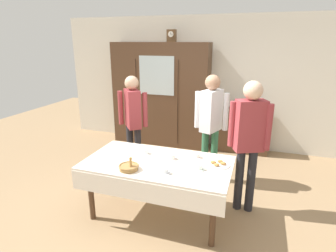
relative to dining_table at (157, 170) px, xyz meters
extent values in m
plane|color=#997A56|center=(0.00, 0.24, -0.66)|extent=(12.00, 12.00, 0.00)
cube|color=silver|center=(0.00, 2.89, 0.69)|extent=(6.40, 0.10, 2.70)
cylinder|color=#4C3321|center=(-0.77, -0.32, -0.30)|extent=(0.07, 0.07, 0.73)
cylinder|color=#4C3321|center=(0.77, -0.32, -0.30)|extent=(0.07, 0.07, 0.73)
cylinder|color=#4C3321|center=(-0.77, 0.39, -0.30)|extent=(0.07, 0.07, 0.73)
cylinder|color=#4C3321|center=(0.77, 0.39, -0.30)|extent=(0.07, 0.07, 0.73)
cube|color=silver|center=(0.00, 0.04, 0.08)|extent=(1.82, 0.99, 0.03)
cube|color=silver|center=(0.00, -0.46, -0.05)|extent=(1.82, 0.01, 0.24)
cube|color=#4C3321|center=(-0.90, 2.59, 0.43)|extent=(2.07, 0.45, 2.17)
cube|color=silver|center=(-0.90, 2.36, 0.86)|extent=(0.75, 0.01, 0.78)
cube|color=black|center=(-1.36, 2.36, 0.32)|extent=(0.01, 0.01, 1.74)
cube|color=black|center=(-0.44, 2.36, 0.32)|extent=(0.01, 0.01, 1.74)
cube|color=brown|center=(-0.65, 2.59, 1.63)|extent=(0.18, 0.10, 0.24)
cylinder|color=white|center=(-0.65, 2.54, 1.66)|extent=(0.11, 0.01, 0.11)
cube|color=black|center=(-0.65, 2.53, 1.68)|extent=(0.00, 0.00, 0.04)
cube|color=black|center=(-0.63, 2.53, 1.66)|extent=(0.05, 0.00, 0.00)
cube|color=#4C3321|center=(0.83, 2.64, -0.22)|extent=(1.08, 0.35, 0.89)
cube|color=#3D754C|center=(0.83, 2.64, 0.24)|extent=(0.15, 0.21, 0.03)
cube|color=#664C7A|center=(0.83, 2.64, 0.27)|extent=(0.14, 0.18, 0.03)
cube|color=#664C7A|center=(0.83, 2.64, 0.29)|extent=(0.14, 0.20, 0.02)
cylinder|color=white|center=(0.43, 0.32, 0.10)|extent=(0.13, 0.13, 0.01)
cylinder|color=white|center=(0.43, 0.32, 0.13)|extent=(0.08, 0.08, 0.05)
torus|color=white|center=(0.47, 0.32, 0.14)|extent=(0.04, 0.01, 0.04)
cylinder|color=white|center=(0.15, 0.17, 0.10)|extent=(0.13, 0.13, 0.01)
cylinder|color=white|center=(0.15, 0.17, 0.13)|extent=(0.08, 0.08, 0.05)
torus|color=white|center=(0.18, 0.17, 0.14)|extent=(0.04, 0.01, 0.04)
cylinder|color=#47230F|center=(0.15, 0.17, 0.16)|extent=(0.06, 0.06, 0.01)
cylinder|color=silver|center=(0.54, -0.01, 0.10)|extent=(0.13, 0.13, 0.01)
cylinder|color=silver|center=(0.54, -0.01, 0.13)|extent=(0.08, 0.08, 0.05)
torus|color=silver|center=(0.58, -0.01, 0.14)|extent=(0.04, 0.01, 0.04)
cylinder|color=#47230F|center=(0.54, -0.01, 0.16)|extent=(0.06, 0.06, 0.01)
cylinder|color=white|center=(0.19, -0.23, 0.10)|extent=(0.13, 0.13, 0.01)
cylinder|color=white|center=(0.19, -0.23, 0.13)|extent=(0.08, 0.08, 0.05)
torus|color=white|center=(0.23, -0.23, 0.14)|extent=(0.04, 0.01, 0.04)
cylinder|color=white|center=(-0.24, 0.22, 0.10)|extent=(0.13, 0.13, 0.01)
cylinder|color=white|center=(-0.24, 0.22, 0.13)|extent=(0.08, 0.08, 0.05)
torus|color=white|center=(-0.20, 0.22, 0.14)|extent=(0.04, 0.01, 0.04)
cylinder|color=#9E7542|center=(-0.24, -0.28, 0.12)|extent=(0.22, 0.22, 0.05)
torus|color=#9E7542|center=(-0.24, -0.28, 0.15)|extent=(0.24, 0.24, 0.02)
cylinder|color=tan|center=(-0.22, -0.29, 0.20)|extent=(0.03, 0.04, 0.12)
cylinder|color=tan|center=(-0.21, -0.28, 0.20)|extent=(0.03, 0.02, 0.12)
cylinder|color=tan|center=(-0.22, -0.27, 0.20)|extent=(0.02, 0.02, 0.12)
cylinder|color=white|center=(0.73, 0.18, 0.10)|extent=(0.28, 0.28, 0.01)
ellipsoid|color=#BC7F3D|center=(0.79, 0.19, 0.13)|extent=(0.07, 0.05, 0.04)
ellipsoid|color=#BC7F3D|center=(0.75, 0.24, 0.13)|extent=(0.07, 0.05, 0.04)
ellipsoid|color=#BC7F3D|center=(0.67, 0.18, 0.13)|extent=(0.07, 0.05, 0.04)
ellipsoid|color=#BC7F3D|center=(0.72, 0.12, 0.13)|extent=(0.07, 0.05, 0.04)
cube|color=silver|center=(-0.47, 0.37, 0.10)|extent=(0.10, 0.01, 0.00)
ellipsoid|color=silver|center=(-0.42, 0.37, 0.10)|extent=(0.03, 0.02, 0.01)
cube|color=silver|center=(-0.69, -0.03, 0.10)|extent=(0.10, 0.01, 0.00)
ellipsoid|color=silver|center=(-0.63, -0.03, 0.10)|extent=(0.03, 0.02, 0.01)
cylinder|color=#232328|center=(-0.90, 1.06, -0.25)|extent=(0.11, 0.11, 0.83)
cylinder|color=#232328|center=(-0.75, 1.06, -0.25)|extent=(0.11, 0.11, 0.83)
cube|color=#933338|center=(-0.82, 1.06, 0.48)|extent=(0.38, 0.41, 0.62)
sphere|color=tan|center=(-0.82, 1.06, 0.90)|extent=(0.22, 0.22, 0.22)
cylinder|color=#933338|center=(-1.04, 1.06, 0.48)|extent=(0.08, 0.08, 0.56)
cylinder|color=#933338|center=(-0.60, 1.06, 0.48)|extent=(0.08, 0.08, 0.56)
cylinder|color=#232328|center=(0.97, 0.52, -0.23)|extent=(0.11, 0.11, 0.87)
cylinder|color=#232328|center=(1.12, 0.52, -0.23)|extent=(0.11, 0.11, 0.87)
cube|color=#933338|center=(1.05, 0.52, 0.53)|extent=(0.41, 0.33, 0.65)
sphere|color=#DBB293|center=(1.05, 0.52, 0.97)|extent=(0.23, 0.23, 0.23)
cylinder|color=#933338|center=(0.83, 0.52, 0.53)|extent=(0.08, 0.08, 0.59)
cylinder|color=#933338|center=(1.27, 0.52, 0.53)|extent=(0.08, 0.08, 0.59)
cylinder|color=#33704C|center=(0.37, 1.20, -0.23)|extent=(0.11, 0.11, 0.85)
cylinder|color=#33704C|center=(0.52, 1.20, -0.23)|extent=(0.11, 0.11, 0.85)
cube|color=silver|center=(0.44, 1.20, 0.51)|extent=(0.32, 0.41, 0.64)
sphere|color=tan|center=(0.44, 1.20, 0.95)|extent=(0.23, 0.23, 0.23)
cylinder|color=silver|center=(0.22, 1.20, 0.51)|extent=(0.08, 0.08, 0.58)
cylinder|color=silver|center=(0.66, 1.20, 0.51)|extent=(0.08, 0.08, 0.58)
camera|label=1|loc=(1.13, -2.91, 1.55)|focal=29.54mm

